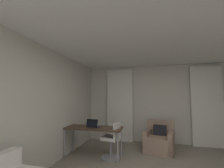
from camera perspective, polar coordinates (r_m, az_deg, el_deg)
name	(u,v)px	position (r m, az deg, el deg)	size (l,w,h in m)	color
wall_window	(160,104)	(5.50, 17.52, -6.96)	(5.12, 0.06, 2.60)	beige
wall_left	(31,109)	(3.28, -28.04, -8.16)	(0.06, 6.12, 2.60)	beige
ceiling	(172,26)	(2.72, 21.28, 19.54)	(5.12, 6.12, 0.06)	white
curtain_left_panel	(120,105)	(5.46, 2.94, -7.72)	(0.90, 0.06, 2.50)	silver
curtain_right_panel	(207,106)	(5.64, 31.81, -6.91)	(0.90, 0.06, 2.50)	silver
armchair	(160,141)	(4.81, 17.26, -19.55)	(0.91, 0.92, 0.83)	#997A66
desk	(94,130)	(4.16, -6.87, -16.52)	(1.47, 0.57, 0.74)	#4C3828
desk_chair	(112,142)	(4.09, 0.06, -20.90)	(0.48, 0.48, 0.88)	gray
laptop	(93,126)	(4.12, -6.92, -15.10)	(0.36, 0.30, 0.22)	#2D2D33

